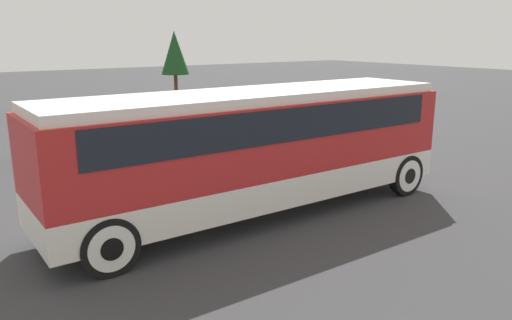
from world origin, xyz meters
The scene contains 5 objects.
ground_plane centered at (0.00, 0.00, 0.00)m, with size 120.00×120.00×0.00m, color #38383A.
tour_bus centered at (0.10, 0.00, 1.88)m, with size 10.56×2.66×3.11m.
parked_car_near centered at (-1.42, 8.65, 0.71)m, with size 4.39×1.89×1.40m.
parked_car_mid centered at (5.02, 8.24, 0.69)m, with size 4.55×1.86×1.35m.
tree_left centered at (10.24, 25.06, 3.14)m, with size 2.10×2.10×4.77m.
Camera 1 is at (-6.91, -9.76, 4.37)m, focal length 35.00 mm.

